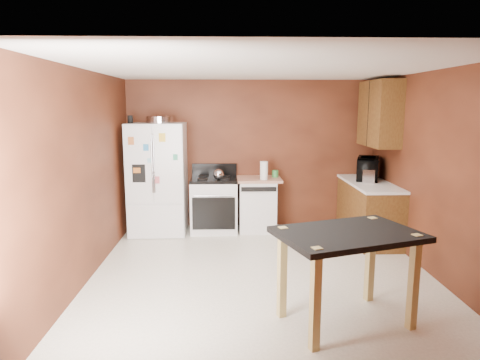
{
  "coord_description": "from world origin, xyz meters",
  "views": [
    {
      "loc": [
        -0.42,
        -5.02,
        2.08
      ],
      "look_at": [
        -0.24,
        0.85,
        1.05
      ],
      "focal_mm": 32.0,
      "sensor_mm": 36.0,
      "label": 1
    }
  ],
  "objects_px": {
    "microwave": "(368,169)",
    "island": "(347,246)",
    "pen_cup": "(130,119)",
    "green_canister": "(275,174)",
    "toaster": "(368,175)",
    "gas_range": "(214,204)",
    "refrigerator": "(158,179)",
    "kettle": "(219,174)",
    "roasting_pan": "(160,120)",
    "dishwasher": "(257,204)",
    "paper_towel": "(264,171)"
  },
  "relations": [
    {
      "from": "green_canister",
      "to": "paper_towel",
      "type": "bearing_deg",
      "value": -132.31
    },
    {
      "from": "roasting_pan",
      "to": "pen_cup",
      "type": "xyz_separation_m",
      "value": [
        -0.45,
        -0.07,
        0.01
      ]
    },
    {
      "from": "paper_towel",
      "to": "gas_range",
      "type": "xyz_separation_m",
      "value": [
        -0.81,
        0.12,
        -0.57
      ]
    },
    {
      "from": "kettle",
      "to": "microwave",
      "type": "relative_size",
      "value": 0.29
    },
    {
      "from": "refrigerator",
      "to": "kettle",
      "type": "bearing_deg",
      "value": -6.05
    },
    {
      "from": "paper_towel",
      "to": "gas_range",
      "type": "bearing_deg",
      "value": 171.33
    },
    {
      "from": "pen_cup",
      "to": "microwave",
      "type": "bearing_deg",
      "value": -1.77
    },
    {
      "from": "kettle",
      "to": "dishwasher",
      "type": "relative_size",
      "value": 0.19
    },
    {
      "from": "pen_cup",
      "to": "toaster",
      "type": "distance_m",
      "value": 3.82
    },
    {
      "from": "pen_cup",
      "to": "gas_range",
      "type": "bearing_deg",
      "value": 5.35
    },
    {
      "from": "refrigerator",
      "to": "gas_range",
      "type": "height_order",
      "value": "refrigerator"
    },
    {
      "from": "toaster",
      "to": "island",
      "type": "distance_m",
      "value": 2.87
    },
    {
      "from": "roasting_pan",
      "to": "toaster",
      "type": "distance_m",
      "value": 3.39
    },
    {
      "from": "microwave",
      "to": "green_canister",
      "type": "bearing_deg",
      "value": 97.11
    },
    {
      "from": "paper_towel",
      "to": "refrigerator",
      "type": "bearing_deg",
      "value": 177.89
    },
    {
      "from": "refrigerator",
      "to": "green_canister",
      "type": "bearing_deg",
      "value": 4.91
    },
    {
      "from": "pen_cup",
      "to": "island",
      "type": "relative_size",
      "value": 0.08
    },
    {
      "from": "kettle",
      "to": "island",
      "type": "xyz_separation_m",
      "value": [
        1.27,
        -2.96,
        -0.21
      ]
    },
    {
      "from": "green_canister",
      "to": "island",
      "type": "height_order",
      "value": "green_canister"
    },
    {
      "from": "microwave",
      "to": "island",
      "type": "xyz_separation_m",
      "value": [
        -1.13,
        -2.88,
        -0.29
      ]
    },
    {
      "from": "kettle",
      "to": "green_canister",
      "type": "bearing_deg",
      "value": 16.03
    },
    {
      "from": "toaster",
      "to": "microwave",
      "type": "height_order",
      "value": "microwave"
    },
    {
      "from": "paper_towel",
      "to": "dishwasher",
      "type": "bearing_deg",
      "value": 122.37
    },
    {
      "from": "microwave",
      "to": "refrigerator",
      "type": "height_order",
      "value": "refrigerator"
    },
    {
      "from": "refrigerator",
      "to": "gas_range",
      "type": "xyz_separation_m",
      "value": [
        0.91,
        0.06,
        -0.44
      ]
    },
    {
      "from": "roasting_pan",
      "to": "toaster",
      "type": "relative_size",
      "value": 1.47
    },
    {
      "from": "green_canister",
      "to": "refrigerator",
      "type": "xyz_separation_m",
      "value": [
        -1.93,
        -0.17,
        -0.05
      ]
    },
    {
      "from": "refrigerator",
      "to": "dishwasher",
      "type": "distance_m",
      "value": 1.69
    },
    {
      "from": "toaster",
      "to": "dishwasher",
      "type": "relative_size",
      "value": 0.33
    },
    {
      "from": "green_canister",
      "to": "gas_range",
      "type": "height_order",
      "value": "gas_range"
    },
    {
      "from": "pen_cup",
      "to": "green_canister",
      "type": "distance_m",
      "value": 2.51
    },
    {
      "from": "kettle",
      "to": "green_canister",
      "type": "height_order",
      "value": "kettle"
    },
    {
      "from": "toaster",
      "to": "refrigerator",
      "type": "distance_m",
      "value": 3.34
    },
    {
      "from": "pen_cup",
      "to": "toaster",
      "type": "height_order",
      "value": "pen_cup"
    },
    {
      "from": "dishwasher",
      "to": "refrigerator",
      "type": "bearing_deg",
      "value": -177.01
    },
    {
      "from": "pen_cup",
      "to": "dishwasher",
      "type": "relative_size",
      "value": 0.14
    },
    {
      "from": "kettle",
      "to": "toaster",
      "type": "height_order",
      "value": "toaster"
    },
    {
      "from": "paper_towel",
      "to": "island",
      "type": "bearing_deg",
      "value": -79.93
    },
    {
      "from": "toaster",
      "to": "gas_range",
      "type": "relative_size",
      "value": 0.26
    },
    {
      "from": "roasting_pan",
      "to": "dishwasher",
      "type": "height_order",
      "value": "roasting_pan"
    },
    {
      "from": "dishwasher",
      "to": "island",
      "type": "height_order",
      "value": "island"
    },
    {
      "from": "pen_cup",
      "to": "kettle",
      "type": "height_order",
      "value": "pen_cup"
    },
    {
      "from": "roasting_pan",
      "to": "green_canister",
      "type": "distance_m",
      "value": 2.09
    },
    {
      "from": "toaster",
      "to": "gas_range",
      "type": "distance_m",
      "value": 2.51
    },
    {
      "from": "roasting_pan",
      "to": "kettle",
      "type": "distance_m",
      "value": 1.28
    },
    {
      "from": "pen_cup",
      "to": "microwave",
      "type": "distance_m",
      "value": 3.86
    },
    {
      "from": "pen_cup",
      "to": "green_canister",
      "type": "bearing_deg",
      "value": 5.59
    },
    {
      "from": "microwave",
      "to": "refrigerator",
      "type": "distance_m",
      "value": 3.39
    },
    {
      "from": "toaster",
      "to": "kettle",
      "type": "bearing_deg",
      "value": -173.97
    },
    {
      "from": "gas_range",
      "to": "dishwasher",
      "type": "distance_m",
      "value": 0.72
    }
  ]
}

